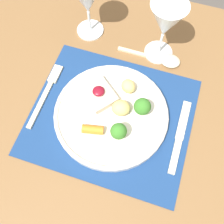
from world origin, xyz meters
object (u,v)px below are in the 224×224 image
dinner_plate (113,112)px  wine_glass_near (166,23)px  knife (179,141)px  fork (47,91)px  spoon (165,60)px

dinner_plate → wine_glass_near: 0.26m
knife → wine_glass_near: 0.29m
dinner_plate → fork: bearing=176.6°
fork → spoon: size_ratio=1.08×
dinner_plate → spoon: dinner_plate is taller
knife → wine_glass_near: bearing=114.0°
dinner_plate → wine_glass_near: bearing=74.5°
knife → dinner_plate: bearing=173.9°
spoon → wine_glass_near: (-0.02, 0.02, 0.11)m
dinner_plate → fork: 0.19m
spoon → wine_glass_near: size_ratio=1.03×
fork → wine_glass_near: 0.35m
knife → fork: bearing=175.2°
spoon → knife: bearing=-70.3°
knife → spoon: size_ratio=1.08×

